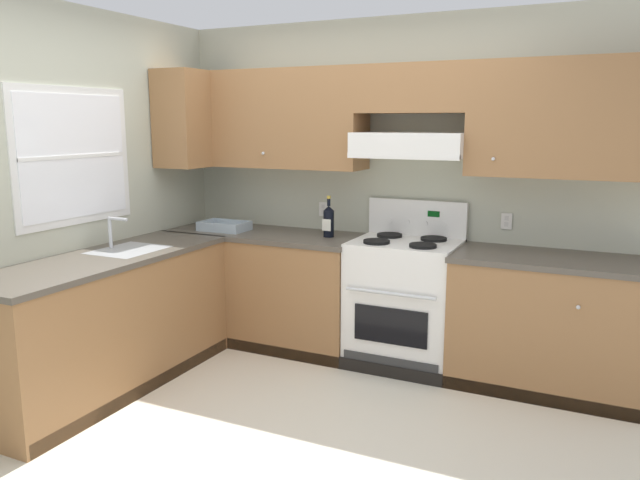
{
  "coord_description": "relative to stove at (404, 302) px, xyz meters",
  "views": [
    {
      "loc": [
        1.76,
        -3.01,
        1.78
      ],
      "look_at": [
        -0.0,
        0.7,
        1.0
      ],
      "focal_mm": 35.05,
      "sensor_mm": 36.0,
      "label": 1
    }
  ],
  "objects": [
    {
      "name": "counter_left_run",
      "position": [
        -1.66,
        -1.25,
        -0.02
      ],
      "size": [
        0.63,
        1.91,
        1.13
      ],
      "color": "olive",
      "rests_on": "ground_plane"
    },
    {
      "name": "wine_bottle",
      "position": [
        -0.62,
        0.02,
        0.56
      ],
      "size": [
        0.08,
        0.08,
        0.32
      ],
      "color": "black",
      "rests_on": "counter_back_run"
    },
    {
      "name": "stove",
      "position": [
        0.0,
        0.0,
        0.0
      ],
      "size": [
        0.76,
        0.62,
        1.2
      ],
      "color": "white",
      "rests_on": "ground_plane"
    },
    {
      "name": "wall_left",
      "position": [
        -2.01,
        -1.03,
        0.87
      ],
      "size": [
        0.47,
        4.0,
        2.55
      ],
      "color": "#B7BAA3",
      "rests_on": "ground_plane"
    },
    {
      "name": "wall_back",
      "position": [
        -0.01,
        0.27,
        1.0
      ],
      "size": [
        4.68,
        0.57,
        2.55
      ],
      "color": "#B7BAA3",
      "rests_on": "ground_plane"
    },
    {
      "name": "counter_back_run",
      "position": [
        -0.2,
        -0.01,
        -0.03
      ],
      "size": [
        3.6,
        0.65,
        0.91
      ],
      "color": "olive",
      "rests_on": "ground_plane"
    },
    {
      "name": "bowl",
      "position": [
        -1.51,
        -0.08,
        0.46
      ],
      "size": [
        0.38,
        0.25,
        0.07
      ],
      "color": "#9EADB7",
      "rests_on": "counter_back_run"
    },
    {
      "name": "ground_plane",
      "position": [
        -0.42,
        -1.25,
        -0.48
      ],
      "size": [
        7.04,
        7.04,
        0.0
      ],
      "primitive_type": "plane",
      "color": "beige"
    }
  ]
}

